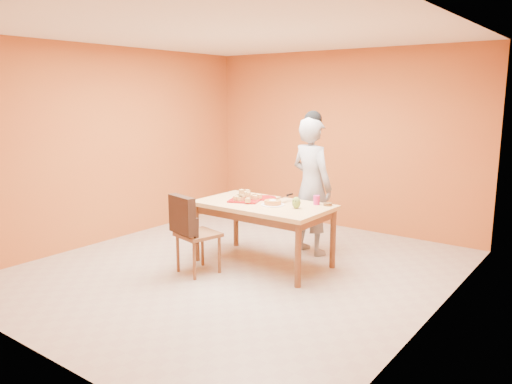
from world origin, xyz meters
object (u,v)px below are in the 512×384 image
Objects in this scene: red_dinner_plate at (265,198)px; checker_tin at (328,204)px; dining_chair at (197,233)px; person at (312,186)px; pastry_platter at (245,200)px; egg_ornament at (296,203)px; magenta_glass at (317,200)px; sponge_cake at (273,202)px; dining_table at (263,211)px.

red_dinner_plate is 0.83m from checker_tin.
person is at bearing 78.70° from dining_chair.
checker_tin reaches higher than pastry_platter.
egg_ornament reaches higher than magenta_glass.
person is 0.78m from egg_ornament.
sponge_cake is 1.83× the size of magenta_glass.
magenta_glass is (0.09, 0.31, -0.01)m from egg_ornament.
egg_ornament is 0.32m from magenta_glass.
red_dinner_plate is (0.12, 0.24, -0.00)m from pastry_platter.
checker_tin is at bearing 13.96° from magenta_glass.
pastry_platter is (-0.48, -0.76, -0.11)m from person.
pastry_platter is at bearing 89.26° from dining_chair.
egg_ornament is (0.46, 0.01, 0.16)m from dining_table.
person is (0.65, 1.46, 0.40)m from dining_chair.
dining_chair is 0.53× the size of person.
sponge_cake is at bearing -144.45° from checker_tin.
checker_tin is at bearing 56.43° from dining_chair.
dining_chair is 9.03× the size of checker_tin.
pastry_platter reaches higher than red_dinner_plate.
pastry_platter is 1.01m from checker_tin.
dining_chair is at bearing -121.20° from dining_table.
dining_table is at bearing -152.76° from checker_tin.
person reaches higher than red_dinner_plate.
dining_table is 0.77m from checker_tin.
pastry_platter is 0.42m from sponge_cake.
dining_chair is at bearing -106.87° from red_dinner_plate.
dining_chair is at bearing -103.51° from pastry_platter.
magenta_glass reaches higher than sponge_cake.
magenta_glass reaches higher than red_dinner_plate.
magenta_glass is (0.81, 0.33, 0.04)m from pastry_platter.
dining_table is 0.65m from magenta_glass.
sponge_cake is (0.15, -0.03, 0.13)m from dining_table.
person is at bearing 73.45° from dining_table.
pastry_platter is 0.87m from magenta_glass.
checker_tin is (0.82, 0.12, 0.01)m from red_dinner_plate.
sponge_cake is (0.42, -0.01, 0.02)m from pastry_platter.
person is 16.07× the size of magenta_glass.
person reaches higher than magenta_glass.
sponge_cake is 1.51× the size of egg_ornament.
person reaches higher than dining_chair.
checker_tin is at bearing 21.03° from pastry_platter.
magenta_glass is 1.06× the size of checker_tin.
dining_chair is 1.19m from egg_ornament.
egg_ornament is at bearing 5.72° from sponge_cake.
person reaches higher than pastry_platter.
magenta_glass is at bearing 59.17° from dining_chair.
dining_chair is 1.45m from magenta_glass.
magenta_glass is at bearing 141.82° from person.
magenta_glass is (0.55, 0.32, 0.15)m from dining_table.
dining_table is at bearing -161.42° from egg_ornament.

